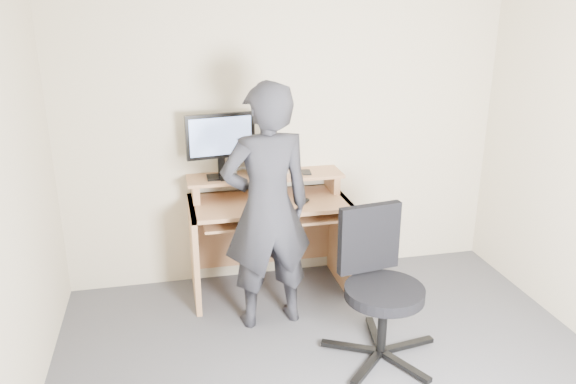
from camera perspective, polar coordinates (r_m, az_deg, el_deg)
name	(u,v)px	position (r m, az deg, el deg)	size (l,w,h in m)	color
back_wall	(286,126)	(4.42, -0.16, 6.71)	(3.50, 0.02, 2.50)	#C3B79B
desk	(268,222)	(4.39, -2.09, -3.02)	(1.20, 0.60, 0.91)	tan
monitor	(221,140)	(4.20, -6.85, 5.28)	(0.52, 0.15, 0.49)	black
external_drive	(254,161)	(4.33, -3.49, 3.12)	(0.07, 0.13, 0.20)	black
travel_mug	(286,161)	(4.35, -0.23, 3.20)	(0.09, 0.09, 0.19)	silver
smartphone	(306,172)	(4.38, 1.86, 2.02)	(0.07, 0.13, 0.01)	black
charger	(223,178)	(4.21, -6.60, 1.40)	(0.04, 0.04, 0.04)	black
headphones	(244,173)	(4.36, -4.48, 1.95)	(0.16, 0.16, 0.02)	silver
keyboard	(256,216)	(4.17, -3.24, -2.49)	(0.46, 0.18, 0.03)	black
mouse	(303,200)	(4.19, 1.56, -0.85)	(0.10, 0.06, 0.04)	black
office_chair	(379,280)	(3.62, 9.20, -8.83)	(0.75, 0.75, 0.95)	black
person	(267,208)	(3.78, -2.14, -1.67)	(0.63, 0.41, 1.72)	black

